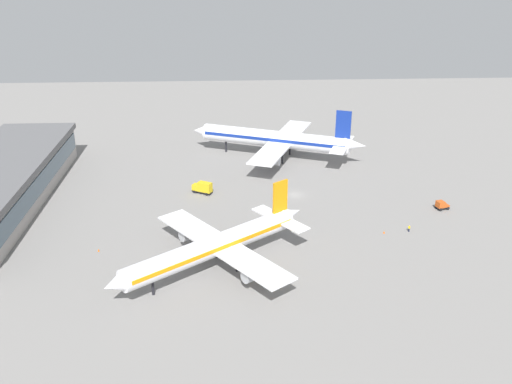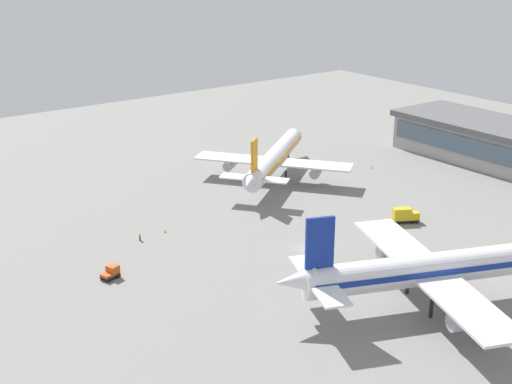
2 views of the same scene
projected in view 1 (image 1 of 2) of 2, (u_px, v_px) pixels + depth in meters
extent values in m
plane|color=gray|center=(295.00, 195.00, 155.21)|extent=(288.00, 288.00, 0.00)
cube|color=#4C6070|center=(41.00, 183.00, 147.08)|extent=(71.48, 0.30, 4.80)
cylinder|color=white|center=(275.00, 139.00, 179.83)|extent=(22.78, 46.40, 5.27)
cone|color=white|center=(201.00, 131.00, 187.49)|extent=(6.61, 6.76, 5.01)
cone|color=white|center=(355.00, 145.00, 171.85)|extent=(6.37, 7.68, 4.22)
cube|color=navy|center=(275.00, 138.00, 179.67)|extent=(22.17, 44.66, 0.95)
cube|color=white|center=(282.00, 141.00, 179.32)|extent=(45.08, 24.11, 0.47)
cylinder|color=#A5A8AD|center=(270.00, 160.00, 169.02)|extent=(5.01, 6.86, 2.90)
cylinder|color=#A5A8AD|center=(293.00, 135.00, 191.09)|extent=(5.01, 6.86, 2.90)
cube|color=white|center=(342.00, 144.00, 173.14)|extent=(18.49, 10.78, 0.38)
cube|color=navy|center=(343.00, 125.00, 170.62)|extent=(2.25, 4.48, 8.43)
cylinder|color=black|center=(226.00, 147.00, 186.65)|extent=(0.63, 0.63, 3.69)
cylinder|color=black|center=(282.00, 158.00, 176.81)|extent=(0.63, 0.63, 3.69)
cylinder|color=black|center=(290.00, 149.00, 184.12)|extent=(0.63, 0.63, 3.69)
cylinder|color=white|center=(213.00, 246.00, 117.23)|extent=(28.91, 35.88, 4.58)
cone|color=white|center=(115.00, 284.00, 104.10)|extent=(6.24, 6.28, 4.35)
cone|color=white|center=(291.00, 213.00, 130.09)|extent=(6.39, 6.77, 3.66)
cube|color=orange|center=(213.00, 245.00, 117.09)|extent=(27.97, 34.61, 0.82)
cube|color=white|center=(221.00, 245.00, 118.64)|extent=(35.49, 29.30, 0.41)
cylinder|color=#A5A8AD|center=(255.00, 273.00, 111.53)|extent=(5.29, 5.83, 2.52)
cylinder|color=#A5A8AD|center=(191.00, 233.00, 127.04)|extent=(5.29, 5.83, 2.52)
cube|color=white|center=(280.00, 219.00, 128.13)|extent=(14.84, 12.57, 0.33)
cube|color=orange|center=(280.00, 196.00, 125.94)|extent=(2.82, 3.48, 7.33)
cylinder|color=black|center=(153.00, 288.00, 110.16)|extent=(0.55, 0.55, 3.21)
cylinder|color=black|center=(237.00, 264.00, 118.19)|extent=(0.55, 0.55, 3.21)
cylinder|color=black|center=(216.00, 251.00, 123.32)|extent=(0.55, 0.55, 3.21)
cube|color=black|center=(442.00, 207.00, 146.54)|extent=(2.77, 3.62, 0.30)
cube|color=#BF4C19|center=(440.00, 204.00, 145.94)|extent=(2.35, 2.29, 1.60)
cube|color=#3F596B|center=(438.00, 203.00, 145.55)|extent=(1.55, 0.56, 0.90)
cube|color=#BF4C19|center=(445.00, 205.00, 146.67)|extent=(2.23, 1.91, 0.50)
cylinder|color=black|center=(441.00, 210.00, 145.43)|extent=(0.53, 0.85, 0.80)
cylinder|color=black|center=(436.00, 207.00, 147.06)|extent=(0.53, 0.85, 0.80)
cylinder|color=black|center=(448.00, 208.00, 146.14)|extent=(0.53, 0.85, 0.80)
cylinder|color=black|center=(443.00, 206.00, 147.77)|extent=(0.53, 0.85, 0.80)
cube|color=black|center=(202.00, 191.00, 155.96)|extent=(4.37, 5.82, 0.30)
cube|color=gold|center=(196.00, 187.00, 156.35)|extent=(2.53, 2.49, 1.60)
cube|color=#3F596B|center=(194.00, 185.00, 156.55)|extent=(1.44, 0.84, 0.90)
cube|color=gold|center=(205.00, 187.00, 155.02)|extent=(3.50, 4.24, 2.60)
cylinder|color=black|center=(194.00, 192.00, 156.03)|extent=(0.65, 0.85, 0.80)
cylinder|color=black|center=(198.00, 189.00, 157.60)|extent=(0.65, 0.85, 0.80)
cylinder|color=black|center=(207.00, 194.00, 154.45)|extent=(0.65, 0.85, 0.80)
cylinder|color=black|center=(210.00, 192.00, 156.01)|extent=(0.65, 0.85, 0.80)
cylinder|color=#1E2338|center=(409.00, 230.00, 135.00)|extent=(0.43, 0.43, 0.85)
cylinder|color=yellow|center=(409.00, 227.00, 134.71)|extent=(0.51, 0.51, 0.60)
sphere|color=tan|center=(409.00, 226.00, 134.55)|extent=(0.22, 0.22, 0.22)
cylinder|color=yellow|center=(410.00, 227.00, 134.82)|extent=(0.10, 0.10, 0.54)
cylinder|color=yellow|center=(408.00, 228.00, 134.61)|extent=(0.10, 0.10, 0.54)
cone|color=#EA590C|center=(99.00, 250.00, 126.32)|extent=(0.44, 0.44, 0.60)
cone|color=#EA590C|center=(384.00, 232.00, 134.29)|extent=(0.44, 0.44, 0.60)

